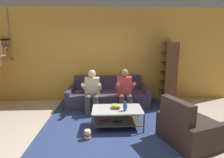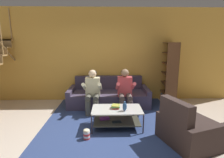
{
  "view_description": "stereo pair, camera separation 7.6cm",
  "coord_description": "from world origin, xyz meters",
  "px_view_note": "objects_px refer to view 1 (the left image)",
  "views": [
    {
      "loc": [
        0.03,
        -3.15,
        1.83
      ],
      "look_at": [
        0.21,
        0.83,
        1.01
      ],
      "focal_mm": 28.0,
      "sensor_mm": 36.0,
      "label": 1
    },
    {
      "loc": [
        0.11,
        -3.15,
        1.83
      ],
      "look_at": [
        0.21,
        0.83,
        1.01
      ],
      "focal_mm": 28.0,
      "sensor_mm": 36.0,
      "label": 2
    }
  ],
  "objects_px": {
    "person_seated_right": "(125,89)",
    "popcorn_tub": "(87,134)",
    "vase": "(125,106)",
    "bookshelf": "(168,76)",
    "couch": "(108,96)",
    "coffee_table": "(117,115)",
    "book_stack": "(116,107)",
    "armchair": "(189,129)",
    "person_seated_left": "(92,90)"
  },
  "relations": [
    {
      "from": "couch",
      "to": "vase",
      "type": "height_order",
      "value": "couch"
    },
    {
      "from": "vase",
      "to": "person_seated_right",
      "type": "bearing_deg",
      "value": 83.88
    },
    {
      "from": "popcorn_tub",
      "to": "person_seated_left",
      "type": "bearing_deg",
      "value": 89.61
    },
    {
      "from": "vase",
      "to": "armchair",
      "type": "relative_size",
      "value": 0.17
    },
    {
      "from": "person_seated_left",
      "to": "coffee_table",
      "type": "height_order",
      "value": "person_seated_left"
    },
    {
      "from": "book_stack",
      "to": "popcorn_tub",
      "type": "height_order",
      "value": "book_stack"
    },
    {
      "from": "vase",
      "to": "book_stack",
      "type": "xyz_separation_m",
      "value": [
        -0.19,
        0.15,
        -0.06
      ]
    },
    {
      "from": "person_seated_right",
      "to": "book_stack",
      "type": "xyz_separation_m",
      "value": [
        -0.3,
        -0.88,
        -0.15
      ]
    },
    {
      "from": "person_seated_right",
      "to": "book_stack",
      "type": "height_order",
      "value": "person_seated_right"
    },
    {
      "from": "person_seated_left",
      "to": "bookshelf",
      "type": "xyz_separation_m",
      "value": [
        2.32,
        0.78,
        0.2
      ]
    },
    {
      "from": "couch",
      "to": "person_seated_right",
      "type": "height_order",
      "value": "person_seated_right"
    },
    {
      "from": "coffee_table",
      "to": "popcorn_tub",
      "type": "distance_m",
      "value": 0.79
    },
    {
      "from": "person_seated_left",
      "to": "bookshelf",
      "type": "distance_m",
      "value": 2.45
    },
    {
      "from": "bookshelf",
      "to": "popcorn_tub",
      "type": "height_order",
      "value": "bookshelf"
    },
    {
      "from": "book_stack",
      "to": "bookshelf",
      "type": "bearing_deg",
      "value": 43.56
    },
    {
      "from": "coffee_table",
      "to": "book_stack",
      "type": "distance_m",
      "value": 0.19
    },
    {
      "from": "book_stack",
      "to": "armchair",
      "type": "bearing_deg",
      "value": -27.65
    },
    {
      "from": "couch",
      "to": "book_stack",
      "type": "height_order",
      "value": "couch"
    },
    {
      "from": "couch",
      "to": "bookshelf",
      "type": "xyz_separation_m",
      "value": [
        1.88,
        0.2,
        0.55
      ]
    },
    {
      "from": "couch",
      "to": "armchair",
      "type": "distance_m",
      "value": 2.6
    },
    {
      "from": "vase",
      "to": "popcorn_tub",
      "type": "relative_size",
      "value": 0.97
    },
    {
      "from": "vase",
      "to": "book_stack",
      "type": "relative_size",
      "value": 0.98
    },
    {
      "from": "person_seated_right",
      "to": "bookshelf",
      "type": "bearing_deg",
      "value": 28.19
    },
    {
      "from": "book_stack",
      "to": "couch",
      "type": "bearing_deg",
      "value": 95.42
    },
    {
      "from": "couch",
      "to": "person_seated_left",
      "type": "relative_size",
      "value": 2.07
    },
    {
      "from": "vase",
      "to": "bookshelf",
      "type": "bearing_deg",
      "value": 49.25
    },
    {
      "from": "person_seated_right",
      "to": "vase",
      "type": "xyz_separation_m",
      "value": [
        -0.11,
        -1.03,
        -0.1
      ]
    },
    {
      "from": "armchair",
      "to": "popcorn_tub",
      "type": "distance_m",
      "value": 1.92
    },
    {
      "from": "person_seated_right",
      "to": "bookshelf",
      "type": "xyz_separation_m",
      "value": [
        1.45,
        0.78,
        0.19
      ]
    },
    {
      "from": "couch",
      "to": "coffee_table",
      "type": "xyz_separation_m",
      "value": [
        0.16,
        -1.48,
        0.02
      ]
    },
    {
      "from": "person_seated_left",
      "to": "vase",
      "type": "height_order",
      "value": "person_seated_left"
    },
    {
      "from": "person_seated_right",
      "to": "popcorn_tub",
      "type": "xyz_separation_m",
      "value": [
        -0.88,
        -1.39,
        -0.52
      ]
    },
    {
      "from": "vase",
      "to": "bookshelf",
      "type": "distance_m",
      "value": 2.4
    },
    {
      "from": "coffee_table",
      "to": "vase",
      "type": "height_order",
      "value": "vase"
    },
    {
      "from": "couch",
      "to": "coffee_table",
      "type": "bearing_deg",
      "value": -83.96
    },
    {
      "from": "person_seated_right",
      "to": "book_stack",
      "type": "relative_size",
      "value": 5.52
    },
    {
      "from": "person_seated_left",
      "to": "book_stack",
      "type": "xyz_separation_m",
      "value": [
        0.57,
        -0.88,
        -0.15
      ]
    },
    {
      "from": "popcorn_tub",
      "to": "couch",
      "type": "bearing_deg",
      "value": 77.29
    },
    {
      "from": "bookshelf",
      "to": "popcorn_tub",
      "type": "distance_m",
      "value": 3.26
    },
    {
      "from": "person_seated_left",
      "to": "armchair",
      "type": "xyz_separation_m",
      "value": [
        1.89,
        -1.57,
        -0.34
      ]
    },
    {
      "from": "armchair",
      "to": "popcorn_tub",
      "type": "relative_size",
      "value": 5.63
    },
    {
      "from": "coffee_table",
      "to": "couch",
      "type": "bearing_deg",
      "value": 96.04
    },
    {
      "from": "couch",
      "to": "vase",
      "type": "relative_size",
      "value": 11.54
    },
    {
      "from": "book_stack",
      "to": "popcorn_tub",
      "type": "relative_size",
      "value": 1.0
    },
    {
      "from": "couch",
      "to": "book_stack",
      "type": "distance_m",
      "value": 1.48
    },
    {
      "from": "vase",
      "to": "armchair",
      "type": "height_order",
      "value": "armchair"
    },
    {
      "from": "vase",
      "to": "popcorn_tub",
      "type": "distance_m",
      "value": 0.95
    },
    {
      "from": "vase",
      "to": "book_stack",
      "type": "height_order",
      "value": "vase"
    },
    {
      "from": "person_seated_right",
      "to": "bookshelf",
      "type": "distance_m",
      "value": 1.65
    },
    {
      "from": "bookshelf",
      "to": "armchair",
      "type": "xyz_separation_m",
      "value": [
        -0.42,
        -2.35,
        -0.54
      ]
    }
  ]
}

